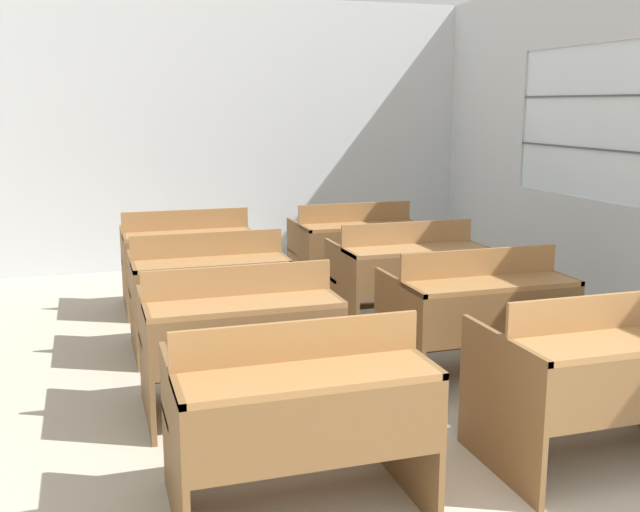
% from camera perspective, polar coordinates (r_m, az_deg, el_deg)
% --- Properties ---
extents(wall_back, '(5.74, 0.06, 2.80)m').
position_cam_1_polar(wall_back, '(8.03, -8.49, 9.11)').
color(wall_back, silver).
rests_on(wall_back, ground_plane).
extents(bench_front_left, '(1.06, 0.74, 0.85)m').
position_cam_1_polar(bench_front_left, '(3.22, -1.71, -11.85)').
color(bench_front_left, brown).
rests_on(bench_front_left, ground_plane).
extents(bench_front_right, '(1.06, 0.74, 0.85)m').
position_cam_1_polar(bench_front_right, '(3.86, 20.57, -8.53)').
color(bench_front_right, brown).
rests_on(bench_front_right, ground_plane).
extents(bench_second_left, '(1.06, 0.74, 0.85)m').
position_cam_1_polar(bench_second_left, '(4.24, -6.16, -6.05)').
color(bench_second_left, brown).
rests_on(bench_second_left, ground_plane).
extents(bench_second_right, '(1.06, 0.74, 0.85)m').
position_cam_1_polar(bench_second_right, '(4.78, 11.88, -4.22)').
color(bench_second_right, brown).
rests_on(bench_second_right, ground_plane).
extents(bench_third_left, '(1.06, 0.74, 0.85)m').
position_cam_1_polar(bench_third_left, '(5.32, -8.48, -2.48)').
color(bench_third_left, brown).
rests_on(bench_third_left, ground_plane).
extents(bench_third_right, '(1.06, 0.74, 0.85)m').
position_cam_1_polar(bench_third_right, '(5.75, 6.59, -1.37)').
color(bench_third_right, brown).
rests_on(bench_third_right, ground_plane).
extents(bench_back_left, '(1.06, 0.74, 0.85)m').
position_cam_1_polar(bench_back_left, '(6.45, -10.09, -0.06)').
color(bench_back_left, brown).
rests_on(bench_back_left, ground_plane).
extents(bench_back_right, '(1.06, 0.74, 0.85)m').
position_cam_1_polar(bench_back_right, '(6.79, 2.65, 0.68)').
color(bench_back_right, brown).
rests_on(bench_back_right, ground_plane).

